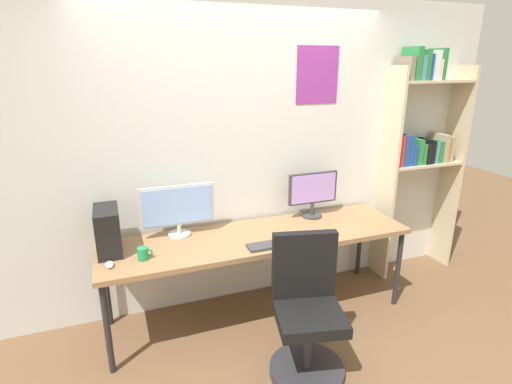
% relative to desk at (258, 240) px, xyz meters
% --- Properties ---
extents(ground_plane, '(12.00, 12.00, 0.00)m').
position_rel_desk_xyz_m(ground_plane, '(0.00, -0.60, -0.69)').
color(ground_plane, brown).
extents(wall_back, '(4.90, 0.11, 2.60)m').
position_rel_desk_xyz_m(wall_back, '(0.00, 0.42, 0.61)').
color(wall_back, silver).
rests_on(wall_back, ground_plane).
extents(desk, '(2.50, 0.68, 0.74)m').
position_rel_desk_xyz_m(desk, '(0.00, 0.00, 0.00)').
color(desk, '#936D47').
rests_on(desk, ground_plane).
extents(bookshelf, '(0.83, 0.28, 2.21)m').
position_rel_desk_xyz_m(bookshelf, '(1.75, 0.23, 0.67)').
color(bookshelf, beige).
rests_on(bookshelf, ground_plane).
extents(office_chair, '(0.53, 0.53, 0.99)m').
position_rel_desk_xyz_m(office_chair, '(0.08, -0.72, -0.29)').
color(office_chair, '#2D2D33').
rests_on(office_chair, ground_plane).
extents(monitor_left, '(0.59, 0.18, 0.42)m').
position_rel_desk_xyz_m(monitor_left, '(-0.60, 0.21, 0.28)').
color(monitor_left, silver).
rests_on(monitor_left, desk).
extents(monitor_right, '(0.46, 0.18, 0.41)m').
position_rel_desk_xyz_m(monitor_right, '(0.60, 0.21, 0.28)').
color(monitor_right, '#38383D').
rests_on(monitor_right, desk).
extents(pc_tower, '(0.17, 0.34, 0.34)m').
position_rel_desk_xyz_m(pc_tower, '(-1.13, 0.10, 0.22)').
color(pc_tower, black).
rests_on(pc_tower, desk).
extents(keyboard_main, '(0.33, 0.13, 0.02)m').
position_rel_desk_xyz_m(keyboard_main, '(0.00, -0.23, 0.06)').
color(keyboard_main, '#38383D').
rests_on(keyboard_main, desk).
extents(computer_mouse, '(0.06, 0.10, 0.03)m').
position_rel_desk_xyz_m(computer_mouse, '(-1.14, -0.15, 0.06)').
color(computer_mouse, silver).
rests_on(computer_mouse, desk).
extents(coffee_mug, '(0.11, 0.08, 0.09)m').
position_rel_desk_xyz_m(coffee_mug, '(-0.91, -0.12, 0.09)').
color(coffee_mug, '#1E8C4C').
rests_on(coffee_mug, desk).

